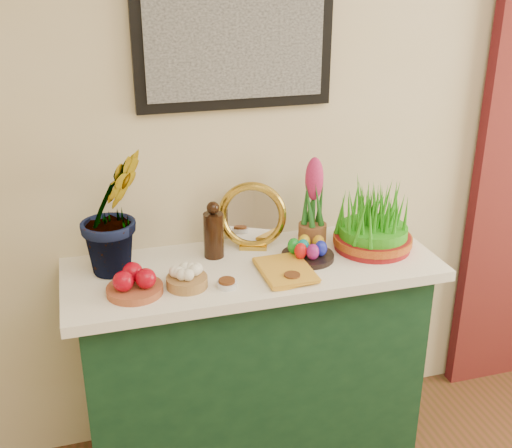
{
  "coord_description": "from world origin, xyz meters",
  "views": [
    {
      "loc": [
        -0.86,
        -0.08,
        1.96
      ],
      "look_at": [
        -0.27,
        1.95,
        1.07
      ],
      "focal_mm": 45.0,
      "sensor_mm": 36.0,
      "label": 1
    }
  ],
  "objects_px": {
    "mirror": "(252,217)",
    "book": "(262,273)",
    "hyacinth_green": "(112,193)",
    "sideboard": "(253,366)",
    "wheatgrass_sabzeh": "(374,222)"
  },
  "relations": [
    {
      "from": "hyacinth_green",
      "to": "book",
      "type": "xyz_separation_m",
      "value": [
        0.49,
        -0.2,
        -0.28
      ]
    },
    {
      "from": "mirror",
      "to": "wheatgrass_sabzeh",
      "type": "distance_m",
      "value": 0.47
    },
    {
      "from": "hyacinth_green",
      "to": "book",
      "type": "distance_m",
      "value": 0.6
    },
    {
      "from": "mirror",
      "to": "wheatgrass_sabzeh",
      "type": "bearing_deg",
      "value": -17.51
    },
    {
      "from": "sideboard",
      "to": "hyacinth_green",
      "type": "distance_m",
      "value": 0.91
    },
    {
      "from": "hyacinth_green",
      "to": "wheatgrass_sabzeh",
      "type": "height_order",
      "value": "hyacinth_green"
    },
    {
      "from": "mirror",
      "to": "book",
      "type": "height_order",
      "value": "mirror"
    },
    {
      "from": "mirror",
      "to": "wheatgrass_sabzeh",
      "type": "height_order",
      "value": "mirror"
    },
    {
      "from": "wheatgrass_sabzeh",
      "to": "book",
      "type": "bearing_deg",
      "value": -166.4
    },
    {
      "from": "hyacinth_green",
      "to": "book",
      "type": "bearing_deg",
      "value": -48.0
    },
    {
      "from": "sideboard",
      "to": "mirror",
      "type": "bearing_deg",
      "value": 74.05
    },
    {
      "from": "sideboard",
      "to": "wheatgrass_sabzeh",
      "type": "xyz_separation_m",
      "value": [
        0.49,
        -0.0,
        0.58
      ]
    },
    {
      "from": "sideboard",
      "to": "hyacinth_green",
      "type": "relative_size",
      "value": 2.16
    },
    {
      "from": "hyacinth_green",
      "to": "mirror",
      "type": "distance_m",
      "value": 0.56
    },
    {
      "from": "mirror",
      "to": "book",
      "type": "relative_size",
      "value": 1.13
    }
  ]
}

